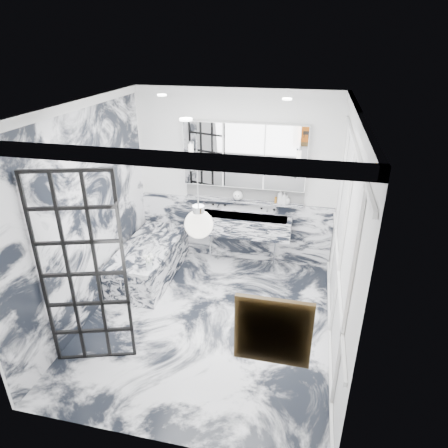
% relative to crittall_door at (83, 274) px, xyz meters
% --- Properties ---
extents(floor, '(3.60, 3.60, 0.00)m').
position_rel_crittall_door_xyz_m(floor, '(1.12, 0.92, -1.16)').
color(floor, white).
rests_on(floor, ground).
extents(ceiling, '(3.60, 3.60, 0.00)m').
position_rel_crittall_door_xyz_m(ceiling, '(1.12, 0.92, 1.64)').
color(ceiling, white).
rests_on(ceiling, wall_back).
extents(wall_back, '(3.60, 0.00, 3.60)m').
position_rel_crittall_door_xyz_m(wall_back, '(1.12, 2.72, 0.24)').
color(wall_back, white).
rests_on(wall_back, floor).
extents(wall_front, '(3.60, 0.00, 3.60)m').
position_rel_crittall_door_xyz_m(wall_front, '(1.12, -0.88, 0.24)').
color(wall_front, white).
rests_on(wall_front, floor).
extents(wall_left, '(0.00, 3.60, 3.60)m').
position_rel_crittall_door_xyz_m(wall_left, '(-0.48, 0.92, 0.24)').
color(wall_left, white).
rests_on(wall_left, floor).
extents(wall_right, '(0.00, 3.60, 3.60)m').
position_rel_crittall_door_xyz_m(wall_right, '(2.72, 0.92, 0.24)').
color(wall_right, white).
rests_on(wall_right, floor).
extents(marble_clad_back, '(3.18, 0.05, 1.05)m').
position_rel_crittall_door_xyz_m(marble_clad_back, '(1.12, 2.69, -0.63)').
color(marble_clad_back, white).
rests_on(marble_clad_back, floor).
extents(marble_clad_left, '(0.02, 3.56, 2.68)m').
position_rel_crittall_door_xyz_m(marble_clad_left, '(-0.47, 0.92, 0.18)').
color(marble_clad_left, white).
rests_on(marble_clad_left, floor).
extents(panel_molding, '(0.03, 3.40, 2.30)m').
position_rel_crittall_door_xyz_m(panel_molding, '(2.70, 0.92, 0.14)').
color(panel_molding, white).
rests_on(panel_molding, floor).
extents(soap_bottle_a, '(0.10, 0.10, 0.23)m').
position_rel_crittall_door_xyz_m(soap_bottle_a, '(1.85, 2.63, 0.05)').
color(soap_bottle_a, '#8C5919').
rests_on(soap_bottle_a, ledge).
extents(soap_bottle_b, '(0.11, 0.11, 0.19)m').
position_rel_crittall_door_xyz_m(soap_bottle_b, '(1.92, 2.63, 0.03)').
color(soap_bottle_b, '#4C4C51').
rests_on(soap_bottle_b, ledge).
extents(soap_bottle_c, '(0.15, 0.15, 0.14)m').
position_rel_crittall_door_xyz_m(soap_bottle_c, '(1.96, 2.63, 0.00)').
color(soap_bottle_c, silver).
rests_on(soap_bottle_c, ledge).
extents(face_pot, '(0.16, 0.16, 0.16)m').
position_rel_crittall_door_xyz_m(face_pot, '(1.18, 2.63, 0.01)').
color(face_pot, white).
rests_on(face_pot, ledge).
extents(amber_bottle, '(0.04, 0.04, 0.10)m').
position_rel_crittall_door_xyz_m(amber_bottle, '(1.79, 2.63, -0.02)').
color(amber_bottle, '#8C5919').
rests_on(amber_bottle, ledge).
extents(flower_vase, '(0.09, 0.09, 0.12)m').
position_rel_crittall_door_xyz_m(flower_vase, '(0.24, 1.15, -0.55)').
color(flower_vase, silver).
rests_on(flower_vase, bathtub).
extents(crittall_door, '(0.85, 0.30, 2.31)m').
position_rel_crittall_door_xyz_m(crittall_door, '(0.00, 0.00, 0.00)').
color(crittall_door, black).
rests_on(crittall_door, floor).
extents(artwork, '(0.48, 0.05, 0.48)m').
position_rel_crittall_door_xyz_m(artwork, '(2.11, -0.84, 0.31)').
color(artwork, '#CE5515').
rests_on(artwork, wall_front).
extents(pendant_light, '(0.25, 0.25, 0.25)m').
position_rel_crittall_door_xyz_m(pendant_light, '(1.39, -0.25, 0.85)').
color(pendant_light, white).
rests_on(pendant_light, ceiling).
extents(trough_sink, '(1.60, 0.45, 0.30)m').
position_rel_crittall_door_xyz_m(trough_sink, '(1.27, 2.47, -0.43)').
color(trough_sink, silver).
rests_on(trough_sink, wall_back).
extents(ledge, '(1.90, 0.14, 0.04)m').
position_rel_crittall_door_xyz_m(ledge, '(1.27, 2.64, -0.09)').
color(ledge, silver).
rests_on(ledge, wall_back).
extents(subway_tile, '(1.90, 0.03, 0.23)m').
position_rel_crittall_door_xyz_m(subway_tile, '(1.27, 2.70, 0.05)').
color(subway_tile, white).
rests_on(subway_tile, wall_back).
extents(mirror_cabinet, '(1.90, 0.16, 1.00)m').
position_rel_crittall_door_xyz_m(mirror_cabinet, '(1.27, 2.64, 0.66)').
color(mirror_cabinet, white).
rests_on(mirror_cabinet, wall_back).
extents(sconce_left, '(0.07, 0.07, 0.40)m').
position_rel_crittall_door_xyz_m(sconce_left, '(0.45, 2.55, 0.62)').
color(sconce_left, white).
rests_on(sconce_left, mirror_cabinet).
extents(sconce_right, '(0.07, 0.07, 0.40)m').
position_rel_crittall_door_xyz_m(sconce_right, '(2.09, 2.55, 0.62)').
color(sconce_right, white).
rests_on(sconce_right, mirror_cabinet).
extents(bathtub, '(0.75, 1.65, 0.55)m').
position_rel_crittall_door_xyz_m(bathtub, '(-0.06, 1.81, -0.88)').
color(bathtub, silver).
rests_on(bathtub, floor).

